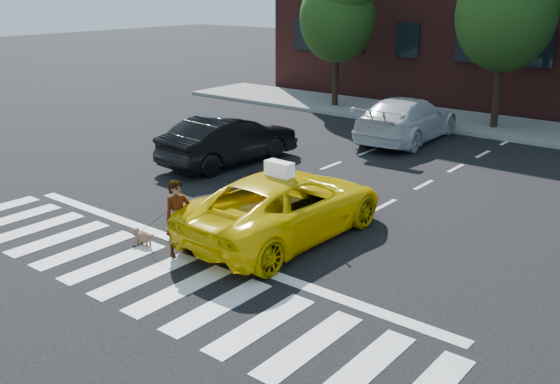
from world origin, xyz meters
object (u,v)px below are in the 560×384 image
tree_left (338,9)px  woman (178,219)px  white_suv (407,119)px  tree_mid (508,2)px  black_sedan (229,140)px  taxi (285,205)px  dog (142,236)px

tree_left → woman: size_ratio=3.93×
tree_left → woman: (6.78, -15.90, -3.61)m
white_suv → tree_mid: bearing=-122.1°
tree_left → tree_mid: (7.50, -0.00, 0.41)m
black_sedan → woman: woman is taller
taxi → white_suv: 10.28m
taxi → woman: woman is taller
dog → black_sedan: bearing=109.2°
taxi → dog: bearing=49.4°
white_suv → tree_left: bearing=-37.0°
woman → tree_mid: bearing=11.2°
taxi → black_sedan: bearing=-34.1°
dog → white_suv: bearing=83.1°
tree_left → dog: 17.52m
black_sedan → white_suv: size_ratio=0.86×
woman → dog: woman is taller
tree_mid → dog: bearing=-96.4°
woman → dog: bearing=110.4°
taxi → black_sedan: size_ratio=1.13×
tree_left → tree_mid: bearing=-0.0°
tree_left → taxi: tree_left is taller
white_suv → dog: white_suv is taller
white_suv → dog: bearing=86.6°
woman → tree_left: bearing=36.9°
tree_left → woman: 17.65m
white_suv → woman: 12.34m
tree_mid → white_suv: 5.77m
woman → dog: size_ratio=2.67×
tree_mid → dog: size_ratio=11.45×
tree_mid → white_suv: size_ratio=1.30×
taxi → white_suv: (-2.26, 10.03, 0.06)m
tree_left → black_sedan: (2.67, -10.00, -3.67)m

